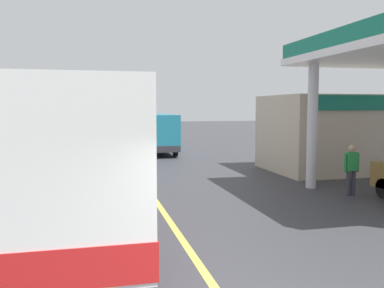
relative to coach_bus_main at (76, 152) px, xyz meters
name	(u,v)px	position (x,y,z in m)	size (l,w,h in m)	color
ground	(126,157)	(2.27, 12.93, -1.72)	(120.00, 120.00, 0.00)	#38383D
lane_divider_stripe	(135,170)	(2.27, 7.93, -1.72)	(0.16, 50.00, 0.01)	#D8CC4C
coach_bus_main	(76,152)	(0.00, 0.00, 0.00)	(2.60, 11.04, 3.69)	white
gas_station_roadside	(375,113)	(11.67, 3.71, 0.91)	(9.10, 11.95, 5.10)	#147259
minibus_opposing_lane	(155,130)	(4.24, 14.69, -0.25)	(2.04, 6.13, 2.44)	teal
pedestrian_near_pump	(351,167)	(8.56, 0.74, -0.79)	(0.55, 0.22, 1.66)	#33333F
car_trailing_behind_bus	(83,136)	(-0.22, 16.35, -0.71)	(1.70, 4.20, 1.82)	maroon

